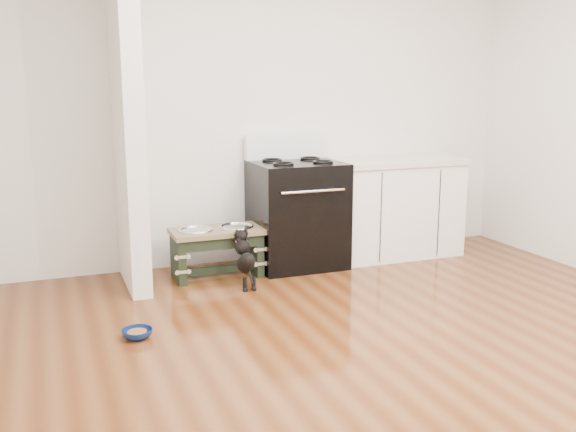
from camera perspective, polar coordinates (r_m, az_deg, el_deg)
name	(u,v)px	position (r m, az deg, el deg)	size (l,w,h in m)	color
ground	(397,367)	(3.82, 9.69, -13.08)	(5.00, 5.00, 0.00)	#4D240D
room_shell	(408,77)	(3.47, 10.62, 12.03)	(5.00, 5.00, 5.00)	silver
partition_wall	(127,115)	(5.10, -14.11, 8.69)	(0.15, 0.80, 2.70)	silver
oven_range	(297,212)	(5.63, 0.80, 0.33)	(0.76, 0.69, 1.14)	black
cabinet_run	(393,207)	(6.07, 9.34, 0.79)	(1.24, 0.64, 0.91)	white
dog_feeder	(217,243)	(5.35, -6.34, -2.39)	(0.75, 0.40, 0.42)	black
puppy	(245,256)	(5.08, -3.88, -3.61)	(0.13, 0.38, 0.45)	black
floor_bowl	(137,334)	(4.25, -13.26, -10.15)	(0.22, 0.22, 0.06)	#0B1E53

